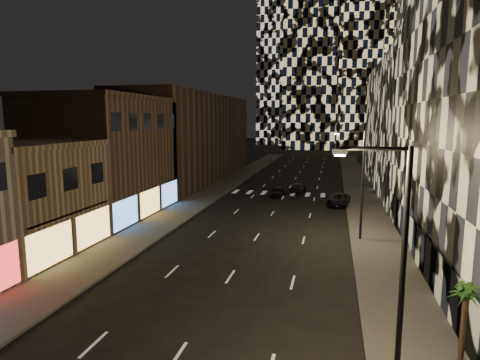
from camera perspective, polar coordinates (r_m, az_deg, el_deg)
The scene contains 16 objects.
sidewalk_left at distance 56.99m, azimuth -3.54°, elevation -1.45°, with size 4.00×120.00×0.15m, color #47443F.
sidewalk_right at distance 54.77m, azimuth 16.95°, elevation -2.22°, with size 4.00×120.00×0.15m, color #47443F.
curb_left at distance 56.43m, azimuth -1.50°, elevation -1.54°, with size 0.20×120.00×0.15m, color #4C4C47.
curb_right at distance 54.66m, azimuth 14.75°, elevation -2.15°, with size 0.20×120.00×0.15m, color #4C4C47.
retail_tan at distance 34.43m, azimuth -29.52°, elevation -2.56°, with size 10.00×10.00×8.00m, color #896E52.
retail_brown at distance 44.05m, azimuth -18.69°, elevation 2.94°, with size 10.00×15.00×12.00m, color #50392D.
retail_filler_left at distance 67.89m, azimuth -6.85°, elevation 6.00°, with size 10.00×40.00×14.00m, color #50392D.
midrise_base at distance 30.10m, azimuth 24.57°, elevation -8.59°, with size 0.60×25.00×3.00m, color #383838.
midrise_filler_right at distance 62.29m, azimuth 26.18°, elevation 6.80°, with size 16.00×40.00×18.00m, color #232326.
tower_center_low at distance 148.77m, azimuth 10.43°, elevation 23.05°, with size 18.00×18.00×95.00m, color black.
streetlight_near at distance 14.65m, azimuth 21.29°, elevation -10.45°, with size 2.55×0.25×9.00m.
streetlight_far at distance 34.11m, azimuth 16.68°, elevation 0.42°, with size 2.55×0.25×9.00m.
car_dark_midlane at distance 52.73m, azimuth 5.34°, elevation -1.65°, with size 1.54×3.83×1.30m, color black.
car_dark_oncoming at distance 56.11m, azimuth 8.25°, elevation -1.10°, with size 1.77×4.36×1.27m, color black.
car_dark_rightlane at distance 48.54m, azimuth 13.89°, elevation -2.73°, with size 2.25×4.87×1.35m, color black.
palm_tree at distance 18.81m, azimuth 29.45°, elevation -14.43°, with size 1.74×1.75×3.44m.
Camera 1 is at (6.20, -3.73, 9.98)m, focal length 30.00 mm.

